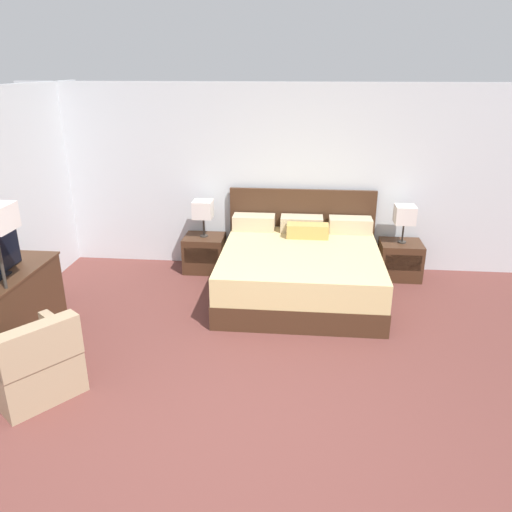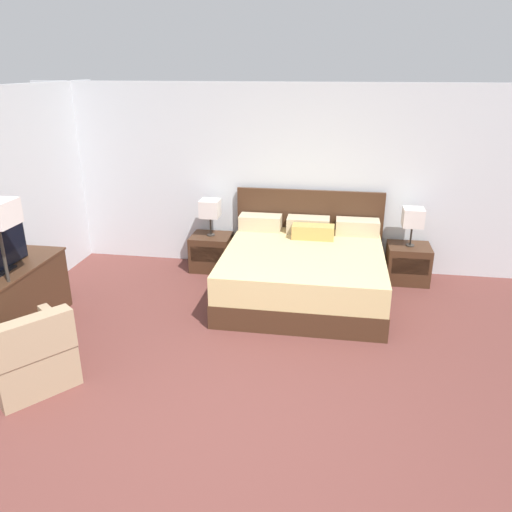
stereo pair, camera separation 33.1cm
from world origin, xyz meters
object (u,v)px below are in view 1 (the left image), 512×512
Objects in this scene: armchair_by_window at (33,365)px; dresser at (7,306)px; nightstand_right at (400,260)px; table_lamp_left at (203,210)px; bed at (300,269)px; nightstand_left at (205,253)px; table_lamp_right at (405,215)px.

dresser is at bearing 129.58° from armchair_by_window.
table_lamp_left reaches higher than nightstand_right.
bed is 1.60m from table_lamp_left.
dresser is (-4.37, -2.07, 0.13)m from nightstand_right.
nightstand_left is at bearing 72.38° from armchair_by_window.
bed reaches higher than dresser.
table_lamp_left is (-2.69, 0.00, 0.63)m from nightstand_right.
nightstand_right is at bearing 25.30° from dresser.
dresser is at bearing -129.11° from nightstand_left.
table_lamp_left is 2.69m from table_lamp_right.
nightstand_right is at bearing 26.67° from bed.
table_lamp_left is (-0.00, 0.00, 0.63)m from nightstand_left.
armchair_by_window is (-0.94, -2.96, -0.60)m from table_lamp_left.
bed is 1.51m from nightstand_left.
table_lamp_right is at bearing 90.00° from nightstand_right.
armchair_by_window reaches higher than nightstand_left.
bed is 3.66× the size of nightstand_right.
bed is 3.33m from dresser.
nightstand_left is 0.39× the size of dresser.
bed is 3.94× the size of table_lamp_right.
table_lamp_right is at bearing 39.19° from armchair_by_window.
nightstand_right is 1.08× the size of table_lamp_right.
table_lamp_left is at bearing 180.00° from table_lamp_right.
nightstand_left and nightstand_right have the same top height.
nightstand_left is 1.08× the size of table_lamp_left.
nightstand_left is at bearing -179.97° from table_lamp_right.
table_lamp_right is 4.86m from dresser.
table_lamp_left reaches higher than dresser.
table_lamp_right is (2.69, 0.00, 0.63)m from nightstand_left.
nightstand_left is at bearing 50.89° from dresser.
table_lamp_left and table_lamp_right have the same top height.
bed is at bearing 44.97° from armchair_by_window.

